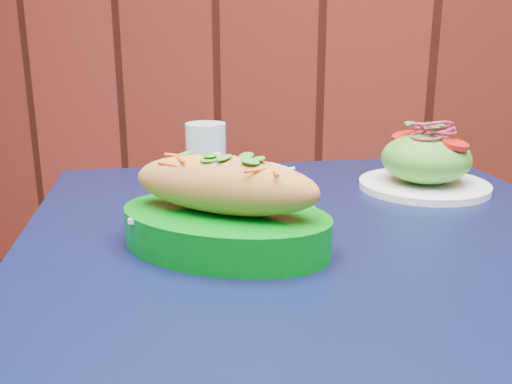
# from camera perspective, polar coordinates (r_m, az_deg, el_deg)

# --- Properties ---
(cafe_table) EXTENTS (1.02, 1.02, 0.75)m
(cafe_table) POSITION_cam_1_polar(r_m,az_deg,el_deg) (0.83, 5.95, -9.14)
(cafe_table) COLOR black
(cafe_table) RESTS_ON ground
(banh_mi_basket) EXTENTS (0.30, 0.23, 0.13)m
(banh_mi_basket) POSITION_cam_1_polar(r_m,az_deg,el_deg) (0.70, -3.15, -1.82)
(banh_mi_basket) COLOR #00720E
(banh_mi_basket) RESTS_ON cafe_table
(salad_plate) EXTENTS (0.22, 0.22, 0.12)m
(salad_plate) POSITION_cam_1_polar(r_m,az_deg,el_deg) (1.01, 16.60, 2.77)
(salad_plate) COLOR white
(salad_plate) RESTS_ON cafe_table
(water_glass) EXTENTS (0.07, 0.07, 0.11)m
(water_glass) POSITION_cam_1_polar(r_m,az_deg,el_deg) (0.98, -5.01, 3.65)
(water_glass) COLOR silver
(water_glass) RESTS_ON cafe_table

